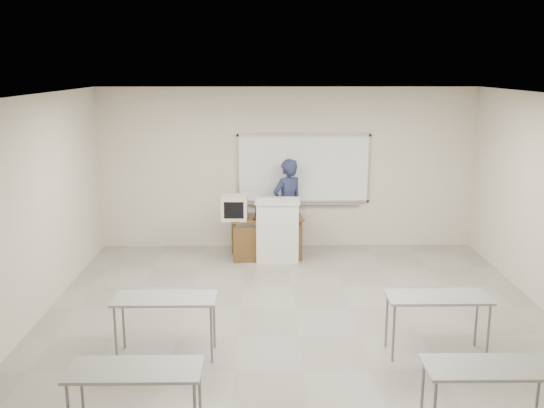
{
  "coord_description": "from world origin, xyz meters",
  "views": [
    {
      "loc": [
        -0.44,
        -7.15,
        3.36
      ],
      "look_at": [
        -0.31,
        2.2,
        1.23
      ],
      "focal_mm": 40.0,
      "sensor_mm": 36.0,
      "label": 1
    }
  ],
  "objects_px": {
    "mouse": "(278,218)",
    "laptop": "(264,215)",
    "whiteboard": "(304,170)",
    "crt_monitor": "(235,207)",
    "presenter": "(287,205)",
    "keyboard": "(269,198)",
    "podium": "(278,230)",
    "instructor_desk": "(266,231)"
  },
  "relations": [
    {
      "from": "crt_monitor",
      "to": "presenter",
      "type": "distance_m",
      "value": 1.1
    },
    {
      "from": "crt_monitor",
      "to": "laptop",
      "type": "relative_size",
      "value": 1.39
    },
    {
      "from": "laptop",
      "to": "whiteboard",
      "type": "bearing_deg",
      "value": 54.46
    },
    {
      "from": "mouse",
      "to": "presenter",
      "type": "distance_m",
      "value": 0.67
    },
    {
      "from": "instructor_desk",
      "to": "crt_monitor",
      "type": "bearing_deg",
      "value": 176.0
    },
    {
      "from": "laptop",
      "to": "crt_monitor",
      "type": "bearing_deg",
      "value": -172.0
    },
    {
      "from": "crt_monitor",
      "to": "keyboard",
      "type": "distance_m",
      "value": 0.62
    },
    {
      "from": "whiteboard",
      "to": "presenter",
      "type": "relative_size",
      "value": 1.44
    },
    {
      "from": "laptop",
      "to": "presenter",
      "type": "bearing_deg",
      "value": 59.4
    },
    {
      "from": "podium",
      "to": "keyboard",
      "type": "bearing_deg",
      "value": 154.06
    },
    {
      "from": "instructor_desk",
      "to": "laptop",
      "type": "distance_m",
      "value": 0.29
    },
    {
      "from": "crt_monitor",
      "to": "presenter",
      "type": "xyz_separation_m",
      "value": [
        0.94,
        0.56,
        -0.09
      ]
    },
    {
      "from": "podium",
      "to": "laptop",
      "type": "height_order",
      "value": "podium"
    },
    {
      "from": "crt_monitor",
      "to": "mouse",
      "type": "xyz_separation_m",
      "value": [
        0.75,
        -0.08,
        -0.18
      ]
    },
    {
      "from": "mouse",
      "to": "laptop",
      "type": "bearing_deg",
      "value": -174.91
    },
    {
      "from": "crt_monitor",
      "to": "mouse",
      "type": "height_order",
      "value": "crt_monitor"
    },
    {
      "from": "podium",
      "to": "whiteboard",
      "type": "bearing_deg",
      "value": 60.92
    },
    {
      "from": "instructor_desk",
      "to": "podium",
      "type": "distance_m",
      "value": 0.21
    },
    {
      "from": "keyboard",
      "to": "instructor_desk",
      "type": "bearing_deg",
      "value": -152.25
    },
    {
      "from": "whiteboard",
      "to": "instructor_desk",
      "type": "distance_m",
      "value": 1.42
    },
    {
      "from": "whiteboard",
      "to": "crt_monitor",
      "type": "relative_size",
      "value": 5.03
    },
    {
      "from": "crt_monitor",
      "to": "keyboard",
      "type": "relative_size",
      "value": 1.22
    },
    {
      "from": "instructor_desk",
      "to": "presenter",
      "type": "distance_m",
      "value": 0.75
    },
    {
      "from": "podium",
      "to": "presenter",
      "type": "bearing_deg",
      "value": 73.89
    },
    {
      "from": "podium",
      "to": "laptop",
      "type": "bearing_deg",
      "value": 174.07
    },
    {
      "from": "whiteboard",
      "to": "presenter",
      "type": "distance_m",
      "value": 0.73
    },
    {
      "from": "laptop",
      "to": "mouse",
      "type": "xyz_separation_m",
      "value": [
        0.24,
        -0.08,
        -0.04
      ]
    },
    {
      "from": "instructor_desk",
      "to": "presenter",
      "type": "height_order",
      "value": "presenter"
    },
    {
      "from": "whiteboard",
      "to": "presenter",
      "type": "xyz_separation_m",
      "value": [
        -0.31,
        -0.24,
        -0.62
      ]
    },
    {
      "from": "instructor_desk",
      "to": "laptop",
      "type": "height_order",
      "value": "laptop"
    },
    {
      "from": "podium",
      "to": "instructor_desk",
      "type": "bearing_deg",
      "value": 168.6
    },
    {
      "from": "instructor_desk",
      "to": "keyboard",
      "type": "distance_m",
      "value": 0.58
    },
    {
      "from": "mouse",
      "to": "whiteboard",
      "type": "bearing_deg",
      "value": 82.73
    },
    {
      "from": "podium",
      "to": "crt_monitor",
      "type": "height_order",
      "value": "crt_monitor"
    },
    {
      "from": "instructor_desk",
      "to": "presenter",
      "type": "xyz_separation_m",
      "value": [
        0.39,
        0.54,
        0.34
      ]
    },
    {
      "from": "instructor_desk",
      "to": "mouse",
      "type": "bearing_deg",
      "value": -30.11
    },
    {
      "from": "instructor_desk",
      "to": "mouse",
      "type": "height_order",
      "value": "mouse"
    },
    {
      "from": "laptop",
      "to": "keyboard",
      "type": "bearing_deg",
      "value": 33.37
    },
    {
      "from": "laptop",
      "to": "keyboard",
      "type": "height_order",
      "value": "keyboard"
    },
    {
      "from": "presenter",
      "to": "whiteboard",
      "type": "bearing_deg",
      "value": -176.8
    },
    {
      "from": "instructor_desk",
      "to": "presenter",
      "type": "relative_size",
      "value": 0.74
    },
    {
      "from": "keyboard",
      "to": "presenter",
      "type": "distance_m",
      "value": 0.66
    }
  ]
}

